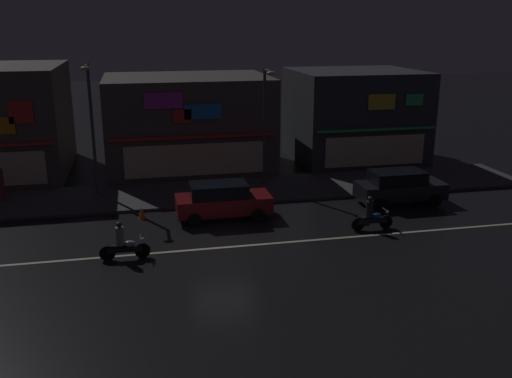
% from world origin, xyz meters
% --- Properties ---
extents(ground_plane, '(140.00, 140.00, 0.00)m').
position_xyz_m(ground_plane, '(0.00, 0.00, 0.00)').
color(ground_plane, black).
extents(lane_divider_stripe, '(33.99, 0.16, 0.01)m').
position_xyz_m(lane_divider_stripe, '(0.00, 0.00, 0.01)').
color(lane_divider_stripe, beige).
rests_on(lane_divider_stripe, ground).
extents(sidewalk_far, '(35.78, 4.69, 0.14)m').
position_xyz_m(sidewalk_far, '(0.00, 7.51, 0.07)').
color(sidewalk_far, '#424447').
rests_on(sidewalk_far, ground).
extents(storefront_left_block, '(7.81, 7.33, 5.74)m').
position_xyz_m(storefront_left_block, '(10.73, 13.44, 2.87)').
color(storefront_left_block, '#383A3F').
rests_on(storefront_left_block, ground).
extents(storefront_center_block, '(7.05, 9.19, 6.30)m').
position_xyz_m(storefront_center_block, '(-10.73, 14.37, 3.15)').
color(storefront_center_block, '#56514C').
rests_on(storefront_center_block, ground).
extents(storefront_right_block, '(9.76, 7.51, 5.58)m').
position_xyz_m(storefront_right_block, '(-0.00, 13.53, 2.79)').
color(storefront_right_block, '#56514C').
rests_on(storefront_right_block, ground).
extents(streetlamp_west, '(0.44, 1.64, 6.65)m').
position_xyz_m(streetlamp_west, '(-5.29, 8.17, 4.09)').
color(streetlamp_west, '#47494C').
rests_on(streetlamp_west, sidewalk_far).
extents(streetlamp_mid, '(0.44, 1.64, 6.28)m').
position_xyz_m(streetlamp_mid, '(3.57, 8.00, 3.90)').
color(streetlamp_mid, '#47494C').
rests_on(streetlamp_mid, sidewalk_far).
extents(pedestrian_on_sidewalk, '(0.37, 0.37, 1.82)m').
position_xyz_m(pedestrian_on_sidewalk, '(-9.90, 8.13, 0.98)').
color(pedestrian_on_sidewalk, brown).
rests_on(pedestrian_on_sidewalk, sidewalk_far).
extents(parked_car_near_kerb, '(4.30, 1.98, 1.67)m').
position_xyz_m(parked_car_near_kerb, '(0.50, 3.53, 0.87)').
color(parked_car_near_kerb, maroon).
rests_on(parked_car_near_kerb, ground).
extents(parked_car_trailing, '(4.30, 1.98, 1.67)m').
position_xyz_m(parked_car_trailing, '(9.41, 3.85, 0.87)').
color(parked_car_trailing, black).
rests_on(parked_car_trailing, ground).
extents(motorcycle_lead, '(1.90, 0.60, 1.52)m').
position_xyz_m(motorcycle_lead, '(6.57, 0.68, 0.63)').
color(motorcycle_lead, black).
rests_on(motorcycle_lead, ground).
extents(motorcycle_following, '(1.90, 0.60, 1.52)m').
position_xyz_m(motorcycle_following, '(-3.90, -0.34, 0.63)').
color(motorcycle_following, black).
rests_on(motorcycle_following, ground).
extents(traffic_cone, '(0.36, 0.36, 0.55)m').
position_xyz_m(traffic_cone, '(-3.11, 4.23, 0.28)').
color(traffic_cone, orange).
rests_on(traffic_cone, ground).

